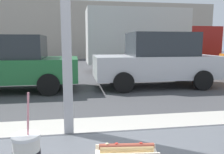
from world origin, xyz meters
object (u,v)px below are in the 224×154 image
hotdog_tray_far (127,149)px  box_truck (148,39)px  parked_car_green (6,63)px  parked_car_silver (157,60)px

hotdog_tray_far → box_truck: box_truck is taller
hotdog_tray_far → parked_car_green: size_ratio=0.06×
parked_car_silver → box_truck: (1.08, 4.38, 0.80)m
parked_car_green → hotdog_tray_far: bearing=-70.4°
hotdog_tray_far → parked_car_silver: size_ratio=0.07×
hotdog_tray_far → parked_car_silver: parked_car_silver is taller
parked_car_green → box_truck: size_ratio=0.64×
parked_car_green → parked_car_silver: (4.93, -0.00, 0.04)m
hotdog_tray_far → box_truck: (3.65, 11.00, 0.68)m
box_truck → parked_car_green: bearing=-143.9°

